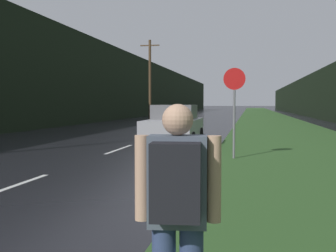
# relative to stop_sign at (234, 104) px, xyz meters

# --- Properties ---
(grass_verge) EXTENTS (6.00, 240.00, 0.02)m
(grass_verge) POSITION_rel_stop_sign_xyz_m (2.35, 27.37, -1.60)
(grass_verge) COLOR #2D5123
(grass_verge) RESTS_ON ground_plane
(lane_stripe_b) EXTENTS (0.12, 3.00, 0.01)m
(lane_stripe_b) POSITION_rel_stop_sign_xyz_m (-4.09, -5.10, -1.60)
(lane_stripe_b) COLOR silver
(lane_stripe_b) RESTS_ON ground_plane
(lane_stripe_c) EXTENTS (0.12, 3.00, 0.01)m
(lane_stripe_c) POSITION_rel_stop_sign_xyz_m (-4.09, 1.90, -1.60)
(lane_stripe_c) COLOR silver
(lane_stripe_c) RESTS_ON ground_plane
(lane_stripe_d) EXTENTS (0.12, 3.00, 0.01)m
(lane_stripe_d) POSITION_rel_stop_sign_xyz_m (-4.09, 8.90, -1.60)
(lane_stripe_d) COLOR silver
(lane_stripe_d) RESTS_ON ground_plane
(lane_stripe_e) EXTENTS (0.12, 3.00, 0.01)m
(lane_stripe_e) POSITION_rel_stop_sign_xyz_m (-4.09, 15.90, -1.60)
(lane_stripe_e) COLOR silver
(lane_stripe_e) RESTS_ON ground_plane
(treeline_far_side) EXTENTS (2.00, 140.00, 7.21)m
(treeline_far_side) POSITION_rel_stop_sign_xyz_m (-13.53, 37.37, 2.00)
(treeline_far_side) COLOR black
(treeline_far_side) RESTS_ON ground_plane
(treeline_near_side) EXTENTS (2.00, 140.00, 5.10)m
(treeline_near_side) POSITION_rel_stop_sign_xyz_m (8.35, 37.37, 0.95)
(treeline_near_side) COLOR black
(treeline_near_side) RESTS_ON ground_plane
(utility_pole_far) EXTENTS (1.80, 0.24, 7.48)m
(utility_pole_far) POSITION_rel_stop_sign_xyz_m (-8.66, 25.65, 2.26)
(utility_pole_far) COLOR #4C3823
(utility_pole_far) RESTS_ON ground_plane
(stop_sign) EXTENTS (0.64, 0.07, 2.65)m
(stop_sign) POSITION_rel_stop_sign_xyz_m (0.00, 0.00, 0.00)
(stop_sign) COLOR slate
(stop_sign) RESTS_ON ground_plane
(hitchhiker_with_backpack) EXTENTS (0.56, 0.43, 1.62)m
(hitchhiker_with_backpack) POSITION_rel_stop_sign_xyz_m (-0.00, -9.75, -0.67)
(hitchhiker_with_backpack) COLOR navy
(hitchhiker_with_backpack) RESTS_ON ground_plane
(car_passing_near) EXTENTS (1.90, 4.04, 1.57)m
(car_passing_near) POSITION_rel_stop_sign_xyz_m (-2.37, 3.29, -0.83)
(car_passing_near) COLOR #9E9EA3
(car_passing_near) RESTS_ON ground_plane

